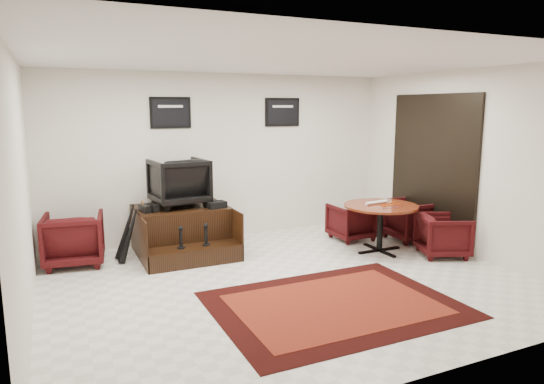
# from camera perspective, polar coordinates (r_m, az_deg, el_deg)

# --- Properties ---
(ground) EXTENTS (6.00, 6.00, 0.00)m
(ground) POSITION_cam_1_polar(r_m,az_deg,el_deg) (6.41, 2.02, -10.49)
(ground) COLOR beige
(ground) RESTS_ON ground
(room_shell) EXTENTS (6.02, 5.02, 2.81)m
(room_shell) POSITION_cam_1_polar(r_m,az_deg,el_deg) (6.32, 4.94, 5.81)
(room_shell) COLOR beige
(room_shell) RESTS_ON ground
(area_rug) EXTENTS (2.74, 2.05, 0.01)m
(area_rug) POSITION_cam_1_polar(r_m,az_deg,el_deg) (5.75, 7.36, -12.99)
(area_rug) COLOR black
(area_rug) RESTS_ON ground
(shine_podium) EXTENTS (1.39, 1.43, 0.72)m
(shine_podium) POSITION_cam_1_polar(r_m,az_deg,el_deg) (7.66, -10.46, -4.64)
(shine_podium) COLOR black
(shine_podium) RESTS_ON ground
(shine_chair) EXTENTS (0.87, 0.82, 0.83)m
(shine_chair) POSITION_cam_1_polar(r_m,az_deg,el_deg) (7.64, -10.92, 1.42)
(shine_chair) COLOR black
(shine_chair) RESTS_ON shine_podium
(shoes_pair) EXTENTS (0.27, 0.31, 0.10)m
(shoes_pair) POSITION_cam_1_polar(r_m,az_deg,el_deg) (7.38, -14.30, -1.84)
(shoes_pair) COLOR black
(shoes_pair) RESTS_ON shine_podium
(polish_kit) EXTENTS (0.31, 0.24, 0.10)m
(polish_kit) POSITION_cam_1_polar(r_m,az_deg,el_deg) (7.47, -6.55, -1.49)
(polish_kit) COLOR black
(polish_kit) RESTS_ON shine_podium
(umbrella_black) EXTENTS (0.30, 0.11, 0.82)m
(umbrella_black) POSITION_cam_1_polar(r_m,az_deg,el_deg) (7.32, -16.47, -4.93)
(umbrella_black) COLOR black
(umbrella_black) RESTS_ON ground
(umbrella_hooked) EXTENTS (0.32, 0.12, 0.85)m
(umbrella_hooked) POSITION_cam_1_polar(r_m,az_deg,el_deg) (7.52, -16.80, -4.43)
(umbrella_hooked) COLOR black
(umbrella_hooked) RESTS_ON ground
(armchair_side) EXTENTS (0.89, 0.85, 0.83)m
(armchair_side) POSITION_cam_1_polar(r_m,az_deg,el_deg) (7.51, -22.31, -4.87)
(armchair_side) COLOR black
(armchair_side) RESTS_ON ground
(meeting_table) EXTENTS (1.14, 1.14, 0.74)m
(meeting_table) POSITION_cam_1_polar(r_m,az_deg,el_deg) (7.71, 12.67, -2.14)
(meeting_table) COLOR #4C1B0A
(meeting_table) RESTS_ON ground
(table_chair_back) EXTENTS (0.67, 0.63, 0.68)m
(table_chair_back) POSITION_cam_1_polar(r_m,az_deg,el_deg) (8.40, 9.34, -3.24)
(table_chair_back) COLOR black
(table_chair_back) RESTS_ON ground
(table_chair_window) EXTENTS (0.71, 0.76, 0.77)m
(table_chair_window) POSITION_cam_1_polar(r_m,az_deg,el_deg) (8.59, 16.02, -2.91)
(table_chair_window) COLOR black
(table_chair_window) RESTS_ON ground
(table_chair_corner) EXTENTS (0.85, 0.87, 0.70)m
(table_chair_corner) POSITION_cam_1_polar(r_m,az_deg,el_deg) (7.82, 19.50, -4.60)
(table_chair_corner) COLOR black
(table_chair_corner) RESTS_ON ground
(paper_roll) EXTENTS (0.42, 0.09, 0.05)m
(paper_roll) POSITION_cam_1_polar(r_m,az_deg,el_deg) (7.74, 12.21, -1.21)
(paper_roll) COLOR silver
(paper_roll) RESTS_ON meeting_table
(table_clutter) EXTENTS (0.56, 0.39, 0.01)m
(table_clutter) POSITION_cam_1_polar(r_m,az_deg,el_deg) (7.69, 13.77, -1.49)
(table_clutter) COLOR #D44C0B
(table_clutter) RESTS_ON meeting_table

